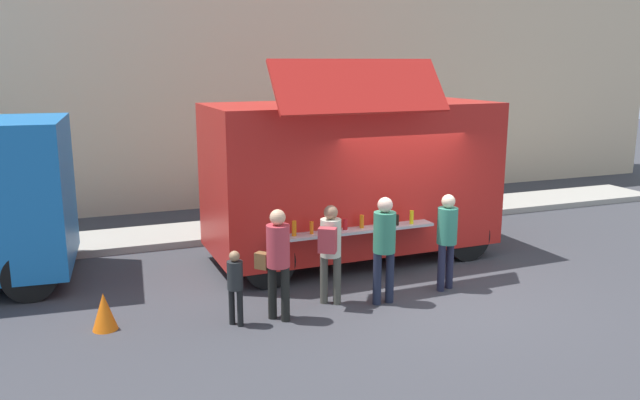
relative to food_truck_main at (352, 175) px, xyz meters
name	(u,v)px	position (x,y,z in m)	size (l,w,h in m)	color
ground_plane	(430,290)	(0.51, -2.13, -1.64)	(60.00, 60.00, 0.00)	#38383D
curb_strip	(128,240)	(-4.01, 2.62, -1.56)	(28.00, 1.60, 0.15)	#9E998E
building_behind	(145,42)	(-3.01, 6.52, 2.63)	(32.00, 2.40, 8.55)	beige
food_truck_main	(352,175)	(0.00, 0.00, 0.00)	(5.46, 3.05, 3.81)	red
traffic_cone_orange	(104,311)	(-4.68, -1.85, -1.36)	(0.36, 0.36, 0.55)	orange
trash_bin	(458,196)	(3.94, 2.32, -1.17)	(0.60, 0.60, 0.93)	#2C6536
customer_front_ordering	(384,241)	(-0.50, -2.37, -0.61)	(0.36, 0.35, 1.72)	#1D2236
customer_mid_with_backpack	(330,245)	(-1.31, -2.11, -0.66)	(0.46, 0.52, 1.60)	#49473E
customer_rear_waiting	(277,255)	(-2.25, -2.39, -0.64)	(0.48, 0.50, 1.69)	black
customer_extra_browsing	(447,233)	(0.76, -2.18, -0.66)	(0.33, 0.33, 1.64)	#202138
child_near_queue	(235,281)	(-2.88, -2.37, -0.96)	(0.23, 0.23, 1.13)	black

